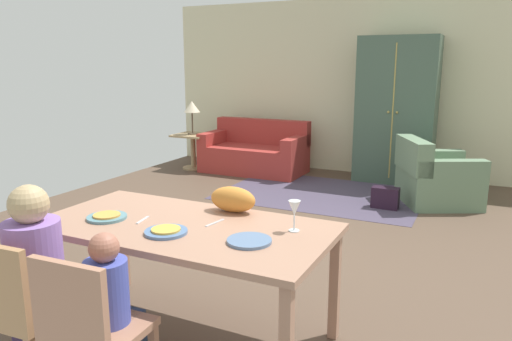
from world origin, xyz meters
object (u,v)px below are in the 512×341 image
object	(u,v)px
plate_near_man	(107,217)
table_lamp	(192,108)
wine_glass	(294,210)
dining_chair_child	(89,328)
couch	(255,153)
side_table	(193,146)
dining_table	(184,235)
handbag	(385,198)
dining_chair_man	(16,306)
person_child	(113,322)
armchair	(435,179)
plate_near_child	(166,232)
armoire	(396,111)
person_man	(43,288)
plate_near_woman	(249,241)
cat	(233,199)

from	to	relation	value
plate_near_man	table_lamp	bearing A→B (deg)	116.88
wine_glass	dining_chair_child	bearing A→B (deg)	-123.11
couch	side_table	bearing A→B (deg)	-165.79
wine_glass	couch	size ratio (longest dim) A/B	0.11
dining_table	handbag	xyz separation A→B (m)	(0.58, 3.42, -0.56)
dining_chair_man	person_child	distance (m)	0.53
dining_chair_man	table_lamp	size ratio (longest dim) A/B	1.61
wine_glass	handbag	xyz separation A→B (m)	(-0.08, 3.24, -0.76)
armchair	side_table	distance (m)	3.86
plate_near_man	plate_near_child	xyz separation A→B (m)	(0.50, -0.06, 0.00)
armchair	armoire	world-z (taller)	armoire
dining_table	person_man	xyz separation A→B (m)	(-0.50, -0.65, -0.18)
plate_near_woman	handbag	world-z (taller)	plate_near_woman
plate_near_man	cat	size ratio (longest dim) A/B	0.78
dining_table	armchair	distance (m)	4.06
wine_glass	table_lamp	size ratio (longest dim) A/B	0.34
couch	armoire	distance (m)	2.28
armchair	plate_near_child	bearing A→B (deg)	-104.83
cat	armchair	size ratio (longest dim) A/B	0.28
dining_table	table_lamp	xyz separation A→B (m)	(-2.75, 4.32, 0.32)
plate_near_man	armchair	bearing A→B (deg)	68.52
person_child	plate_near_woman	bearing A→B (deg)	47.61
dining_chair_man	handbag	bearing A→B (deg)	75.79
person_child	cat	xyz separation A→B (m)	(0.15, 1.01, 0.41)
couch	armoire	size ratio (longest dim) A/B	0.77
dining_table	armoire	xyz separation A→B (m)	(0.39, 4.89, 0.36)
plate_near_man	wine_glass	size ratio (longest dim) A/B	1.34
plate_near_man	person_man	world-z (taller)	person_man
armchair	dining_chair_man	bearing A→B (deg)	-108.47
plate_near_man	table_lamp	size ratio (longest dim) A/B	0.46
handbag	plate_near_man	bearing A→B (deg)	-106.95
dining_table	plate_near_man	distance (m)	0.52
table_lamp	handbag	xyz separation A→B (m)	(3.33, -0.90, -0.88)
table_lamp	plate_near_child	bearing A→B (deg)	-58.55
dining_table	person_man	world-z (taller)	person_man
person_man	handbag	size ratio (longest dim) A/B	3.47
wine_glass	armchair	xyz separation A→B (m)	(0.42, 3.72, -0.57)
cat	handbag	bearing A→B (deg)	80.89
dining_chair_man	couch	size ratio (longest dim) A/B	0.54
wine_glass	dining_chair_child	world-z (taller)	wine_glass
dining_chair_man	armchair	distance (m)	4.98
dining_table	armchair	xyz separation A→B (m)	(1.08, 3.90, -0.37)
cat	wine_glass	bearing A→B (deg)	-20.82
armchair	side_table	size ratio (longest dim) A/B	1.98
armchair	dining_table	bearing A→B (deg)	-105.48
couch	plate_near_child	bearing A→B (deg)	-69.97
plate_near_woman	wine_glass	world-z (taller)	wine_glass
dining_table	plate_near_child	world-z (taller)	plate_near_child
couch	dining_table	bearing A→B (deg)	-69.25
plate_near_child	person_child	world-z (taller)	person_child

